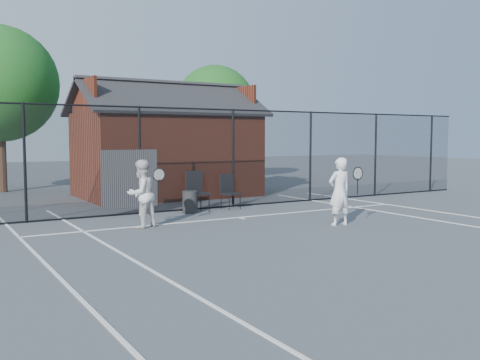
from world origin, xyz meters
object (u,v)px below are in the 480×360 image
player_front (340,191)px  clubhouse (166,152)px  chair_left (198,192)px  chair_right (231,192)px  player_back (141,194)px  waste_bin (190,202)px

player_front → clubhouse: bearing=96.7°
player_front → chair_left: bearing=115.6°
chair_right → chair_left: bearing=173.8°
player_front → chair_right: player_front is taller
player_back → waste_bin: player_back is taller
clubhouse → player_front: (0.98, -8.32, -0.78)m
clubhouse → chair_right: clubhouse is taller
player_front → waste_bin: 4.40m
player_front → waste_bin: player_front is taller
clubhouse → player_back: clubhouse is taller
chair_right → waste_bin: bearing=179.6°
player_back → chair_right: player_back is taller
player_back → chair_right: 3.89m
waste_bin → player_back: bearing=-141.7°
player_front → chair_right: (-0.80, 3.92, -0.32)m
clubhouse → chair_right: 4.54m
clubhouse → chair_left: 4.61m
clubhouse → chair_left: clubhouse is taller
player_back → waste_bin: (2.05, 1.62, -0.49)m
player_back → chair_right: size_ratio=1.59×
clubhouse → player_back: bearing=-118.0°
chair_left → player_front: bearing=-68.4°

